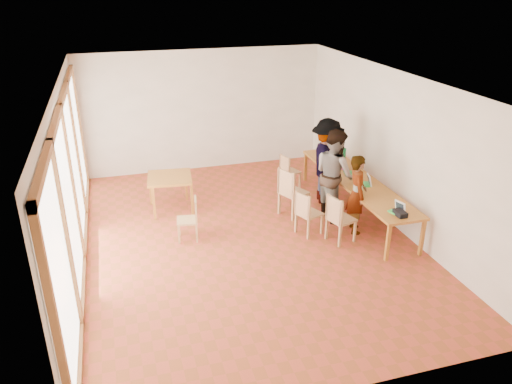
# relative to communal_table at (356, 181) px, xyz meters

# --- Properties ---
(ground) EXTENTS (8.00, 8.00, 0.00)m
(ground) POSITION_rel_communal_table_xyz_m (-2.50, -0.47, -0.70)
(ground) COLOR #AF422A
(ground) RESTS_ON ground
(wall_back) EXTENTS (6.00, 0.10, 3.00)m
(wall_back) POSITION_rel_communal_table_xyz_m (-2.50, 3.53, 0.80)
(wall_back) COLOR #F0E2CF
(wall_back) RESTS_ON ground
(wall_front) EXTENTS (6.00, 0.10, 3.00)m
(wall_front) POSITION_rel_communal_table_xyz_m (-2.50, -4.47, 0.80)
(wall_front) COLOR #F0E2CF
(wall_front) RESTS_ON ground
(wall_right) EXTENTS (0.10, 8.00, 3.00)m
(wall_right) POSITION_rel_communal_table_xyz_m (0.50, -0.47, 0.80)
(wall_right) COLOR #F0E2CF
(wall_right) RESTS_ON ground
(window_wall) EXTENTS (0.10, 8.00, 3.00)m
(window_wall) POSITION_rel_communal_table_xyz_m (-5.46, -0.47, 0.80)
(window_wall) COLOR white
(window_wall) RESTS_ON ground
(ceiling) EXTENTS (6.00, 8.00, 0.04)m
(ceiling) POSITION_rel_communal_table_xyz_m (-2.50, -0.47, 2.32)
(ceiling) COLOR white
(ceiling) RESTS_ON wall_back
(communal_table) EXTENTS (0.80, 4.00, 0.75)m
(communal_table) POSITION_rel_communal_table_xyz_m (0.00, 0.00, 0.00)
(communal_table) COLOR #AE6B26
(communal_table) RESTS_ON ground
(side_table) EXTENTS (0.90, 0.90, 0.75)m
(side_table) POSITION_rel_communal_table_xyz_m (-3.68, 1.23, -0.03)
(side_table) COLOR #AE6B26
(side_table) RESTS_ON ground
(chair_near) EXTENTS (0.54, 0.54, 0.50)m
(chair_near) POSITION_rel_communal_table_xyz_m (-0.90, -1.07, -0.13)
(chair_near) COLOR tan
(chair_near) RESTS_ON ground
(chair_mid) EXTENTS (0.53, 0.53, 0.47)m
(chair_mid) POSITION_rel_communal_table_xyz_m (-1.36, -0.64, -0.16)
(chair_mid) COLOR tan
(chair_mid) RESTS_ON ground
(chair_far) EXTENTS (0.63, 0.63, 0.55)m
(chair_far) POSITION_rel_communal_table_xyz_m (-1.37, 0.21, -0.07)
(chair_far) COLOR tan
(chair_far) RESTS_ON ground
(chair_empty) EXTENTS (0.47, 0.47, 0.43)m
(chair_empty) POSITION_rel_communal_table_xyz_m (-0.92, 1.63, -0.21)
(chair_empty) COLOR tan
(chair_empty) RESTS_ON ground
(chair_spare) EXTENTS (0.44, 0.44, 0.44)m
(chair_spare) POSITION_rel_communal_table_xyz_m (-3.47, -0.19, -0.20)
(chair_spare) COLOR tan
(chair_spare) RESTS_ON ground
(person_near) EXTENTS (0.51, 0.65, 1.56)m
(person_near) POSITION_rel_communal_table_xyz_m (-0.37, -0.75, 0.08)
(person_near) COLOR gray
(person_near) RESTS_ON ground
(person_mid) EXTENTS (0.83, 1.00, 1.87)m
(person_mid) POSITION_rel_communal_table_xyz_m (-0.53, -0.05, 0.23)
(person_mid) COLOR gray
(person_mid) RESTS_ON ground
(person_far) EXTENTS (0.94, 1.33, 1.87)m
(person_far) POSITION_rel_communal_table_xyz_m (-0.37, 0.70, 0.23)
(person_far) COLOR gray
(person_far) RESTS_ON ground
(laptop_near) EXTENTS (0.27, 0.29, 0.21)m
(laptop_near) POSITION_rel_communal_table_xyz_m (-0.01, -1.63, 0.10)
(laptop_near) COLOR green
(laptop_near) RESTS_ON communal_table
(laptop_mid) EXTENTS (0.29, 0.31, 0.22)m
(laptop_mid) POSITION_rel_communal_table_xyz_m (0.05, -0.34, 0.11)
(laptop_mid) COLOR green
(laptop_mid) RESTS_ON communal_table
(laptop_far) EXTENTS (0.28, 0.30, 0.22)m
(laptop_far) POSITION_rel_communal_table_xyz_m (0.03, 0.30, 0.11)
(laptop_far) COLOR green
(laptop_far) RESTS_ON communal_table
(yellow_mug) EXTENTS (0.18, 0.18, 0.11)m
(yellow_mug) POSITION_rel_communal_table_xyz_m (-0.02, 1.04, 0.10)
(yellow_mug) COLOR #E0B80B
(yellow_mug) RESTS_ON communal_table
(green_bottle) EXTENTS (0.07, 0.07, 0.28)m
(green_bottle) POSITION_rel_communal_table_xyz_m (0.26, 1.12, 0.19)
(green_bottle) COLOR #188248
(green_bottle) RESTS_ON communal_table
(clear_glass) EXTENTS (0.07, 0.07, 0.09)m
(clear_glass) POSITION_rel_communal_table_xyz_m (-0.01, 0.82, 0.09)
(clear_glass) COLOR silver
(clear_glass) RESTS_ON communal_table
(condiment_cup) EXTENTS (0.08, 0.08, 0.06)m
(condiment_cup) POSITION_rel_communal_table_xyz_m (0.02, -1.82, 0.08)
(condiment_cup) COLOR white
(condiment_cup) RESTS_ON communal_table
(pink_phone) EXTENTS (0.05, 0.10, 0.01)m
(pink_phone) POSITION_rel_communal_table_xyz_m (-0.02, 0.57, 0.05)
(pink_phone) COLOR #C83888
(pink_phone) RESTS_ON communal_table
(black_pouch) EXTENTS (0.16, 0.26, 0.09)m
(black_pouch) POSITION_rel_communal_table_xyz_m (-0.04, -1.75, 0.09)
(black_pouch) COLOR black
(black_pouch) RESTS_ON communal_table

